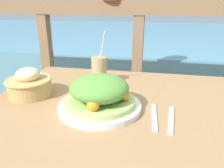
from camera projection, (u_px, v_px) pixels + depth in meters
The scene contains 8 objects.
patio_table at pixel (118, 128), 0.85m from camera, with size 1.00×0.84×0.71m.
railing_fence at pixel (138, 53), 1.51m from camera, with size 2.80×0.08×1.08m.
sea_backdrop at pixel (149, 48), 3.96m from camera, with size 12.00×4.00×0.58m.
salad_plate at pixel (100, 95), 0.76m from camera, with size 0.29×0.29×0.12m.
drink_glass at pixel (99, 70), 1.00m from camera, with size 0.07×0.07×0.24m.
bread_basket at pixel (29, 84), 0.88m from camera, with size 0.18×0.18×0.12m.
fork at pixel (154, 117), 0.72m from camera, with size 0.03×0.18×0.00m.
knife at pixel (171, 119), 0.71m from camera, with size 0.03×0.18×0.00m.
Camera 1 is at (0.12, -0.72, 1.07)m, focal length 35.00 mm.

